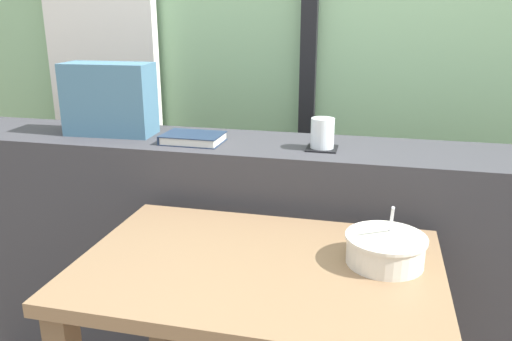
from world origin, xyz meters
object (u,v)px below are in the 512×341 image
(closed_book, at_px, (193,138))
(breakfast_table, at_px, (258,309))
(throw_pillow, at_px, (109,99))
(coaster_square, at_px, (322,148))
(juice_glass, at_px, (322,135))
(soup_bowl, at_px, (385,250))

(closed_book, bearing_deg, breakfast_table, -54.76)
(throw_pillow, bearing_deg, breakfast_table, -38.62)
(coaster_square, bearing_deg, breakfast_table, -100.36)
(breakfast_table, relative_size, juice_glass, 9.15)
(closed_book, relative_size, soup_bowl, 1.03)
(soup_bowl, bearing_deg, throw_pillow, 154.24)
(throw_pillow, bearing_deg, soup_bowl, -25.76)
(juice_glass, height_order, soup_bowl, juice_glass)
(juice_glass, bearing_deg, breakfast_table, -100.36)
(throw_pillow, bearing_deg, coaster_square, -2.64)
(breakfast_table, height_order, juice_glass, juice_glass)
(juice_glass, xyz_separation_m, closed_book, (-0.45, -0.01, -0.03))
(throw_pillow, xyz_separation_m, soup_bowl, (1.00, -0.48, -0.26))
(juice_glass, bearing_deg, soup_bowl, -64.34)
(breakfast_table, relative_size, soup_bowl, 4.51)
(coaster_square, height_order, juice_glass, juice_glass)
(coaster_square, relative_size, soup_bowl, 0.50)
(coaster_square, bearing_deg, closed_book, -178.15)
(coaster_square, height_order, soup_bowl, coaster_square)
(breakfast_table, relative_size, closed_book, 4.38)
(closed_book, distance_m, soup_bowl, 0.80)
(breakfast_table, xyz_separation_m, throw_pillow, (-0.69, 0.55, 0.43))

